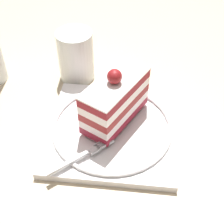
% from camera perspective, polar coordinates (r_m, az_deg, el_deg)
% --- Properties ---
extents(ground_plane, '(2.40, 2.40, 0.00)m').
position_cam_1_polar(ground_plane, '(0.53, -3.05, -5.88)').
color(ground_plane, tan).
extents(dessert_plate, '(0.24, 0.24, 0.02)m').
position_cam_1_polar(dessert_plate, '(0.54, 0.00, -3.01)').
color(dessert_plate, white).
rests_on(dessert_plate, ground_plane).
extents(cake_slice, '(0.13, 0.12, 0.10)m').
position_cam_1_polar(cake_slice, '(0.52, 0.53, 2.17)').
color(cake_slice, maroon).
rests_on(cake_slice, dessert_plate).
extents(fork, '(0.07, 0.10, 0.00)m').
position_cam_1_polar(fork, '(0.49, -5.11, -7.47)').
color(fork, silver).
rests_on(fork, dessert_plate).
extents(drink_glass_near, '(0.07, 0.07, 0.10)m').
position_cam_1_polar(drink_glass_near, '(0.63, -6.32, 9.38)').
color(drink_glass_near, white).
rests_on(drink_glass_near, ground_plane).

